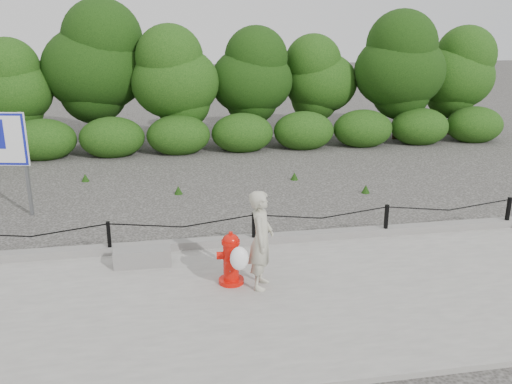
{
  "coord_description": "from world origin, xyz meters",
  "views": [
    {
      "loc": [
        -1.54,
        -8.86,
        3.89
      ],
      "look_at": [
        0.08,
        0.2,
        1.0
      ],
      "focal_mm": 38.0,
      "sensor_mm": 36.0,
      "label": 1
    }
  ],
  "objects": [
    {
      "name": "concrete_block",
      "position": [
        -1.94,
        -0.54,
        0.23
      ],
      "size": [
        0.92,
        0.33,
        0.29
      ],
      "primitive_type": "cube",
      "rotation": [
        0.0,
        0.0,
        -0.01
      ],
      "color": "slate",
      "rests_on": "sidewalk"
    },
    {
      "name": "treeline",
      "position": [
        -0.52,
        8.93,
        2.43
      ],
      "size": [
        20.37,
        3.71,
        4.59
      ],
      "color": "black",
      "rests_on": "ground"
    },
    {
      "name": "ground",
      "position": [
        0.0,
        0.0,
        0.0
      ],
      "size": [
        90.0,
        90.0,
        0.0
      ],
      "primitive_type": "plane",
      "color": "#2D2B28",
      "rests_on": "ground"
    },
    {
      "name": "curb",
      "position": [
        0.0,
        0.05,
        0.15
      ],
      "size": [
        14.0,
        0.22,
        0.14
      ],
      "primitive_type": "cube",
      "color": "slate",
      "rests_on": "sidewalk"
    },
    {
      "name": "fire_hydrant",
      "position": [
        -0.6,
        -1.42,
        0.48
      ],
      "size": [
        0.44,
        0.46,
        0.83
      ],
      "rotation": [
        0.0,
        0.0,
        -0.13
      ],
      "color": "red",
      "rests_on": "sidewalk"
    },
    {
      "name": "sidewalk",
      "position": [
        0.0,
        -2.0,
        0.04
      ],
      "size": [
        14.0,
        4.0,
        0.08
      ],
      "primitive_type": "cube",
      "color": "gray",
      "rests_on": "ground"
    },
    {
      "name": "chain_barrier",
      "position": [
        0.0,
        0.0,
        0.46
      ],
      "size": [
        10.06,
        0.06,
        0.6
      ],
      "color": "black",
      "rests_on": "sidewalk"
    },
    {
      "name": "pedestrian",
      "position": [
        -0.19,
        -1.62,
        0.82
      ],
      "size": [
        0.75,
        0.64,
        1.51
      ],
      "rotation": [
        0.0,
        0.0,
        1.24
      ],
      "color": "#ADAA94",
      "rests_on": "sidewalk"
    }
  ]
}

